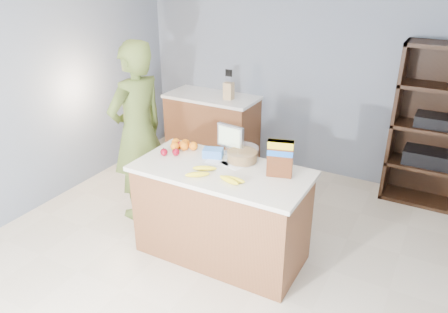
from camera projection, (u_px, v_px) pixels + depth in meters
The scene contains 15 objects.
floor at pixel (205, 271), 3.94m from camera, with size 4.50×5.00×0.02m, color beige.
walls at pixel (201, 94), 3.25m from camera, with size 4.52×5.02×2.51m.
counter_peninsula at pixel (221, 216), 4.00m from camera, with size 1.56×0.76×0.90m.
back_cabinet at pixel (212, 127), 6.03m from camera, with size 1.24×0.62×0.90m.
shelving_unit at pixel (436, 130), 4.77m from camera, with size 0.90×0.40×1.80m.
person at pixel (138, 132), 4.49m from camera, with size 0.69×0.45×1.88m, color #4D5D26.
knife_block at pixel (229, 90), 5.64m from camera, with size 0.12×0.10×0.31m.
envelopes at pixel (224, 164), 3.90m from camera, with size 0.37×0.19×0.00m.
bananas at pixel (216, 175), 3.64m from camera, with size 0.53×0.28×0.05m.
apples at pixel (173, 150), 4.10m from camera, with size 0.17×0.29×0.07m.
oranges at pixel (183, 145), 4.19m from camera, with size 0.28×0.19×0.08m.
blue_carton at pixel (213, 153), 4.02m from camera, with size 0.18×0.12×0.08m, color blue.
salad_bowl at pixel (242, 155), 3.93m from camera, with size 0.30×0.30×0.13m.
tv at pixel (230, 138), 4.04m from camera, with size 0.28×0.12×0.28m.
cereal_box at pixel (280, 156), 3.61m from camera, with size 0.23×0.13×0.32m.
Camera 1 is at (1.67, -2.68, 2.57)m, focal length 35.00 mm.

